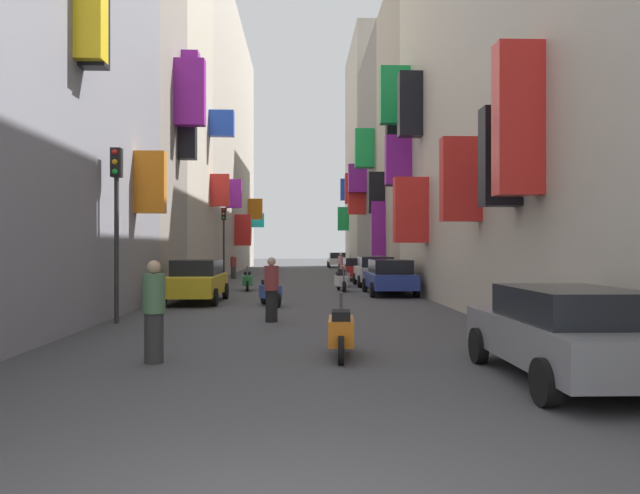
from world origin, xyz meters
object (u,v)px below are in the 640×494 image
Objects in this scene: parked_car_yellow at (197,280)px; pedestrian_near_left at (154,312)px; parked_car_red at (358,268)px; pedestrian_near_right at (233,266)px; pedestrian_mid_street at (341,264)px; parked_car_blue at (389,276)px; parked_car_white at (337,260)px; scooter_white at (341,281)px; parked_car_silver at (375,271)px; traffic_light_near_corner at (224,231)px; pedestrian_crossing at (271,290)px; scooter_blue at (270,292)px; traffic_light_far_corner at (116,205)px; parked_car_grey at (566,332)px; scooter_silver at (343,277)px; scooter_green at (247,280)px; scooter_orange at (341,331)px.

pedestrian_near_left is at bearing -83.59° from parked_car_yellow.
pedestrian_near_right is (-7.68, 1.77, 0.06)m from parked_car_red.
pedestrian_near_left is 32.36m from pedestrian_mid_street.
pedestrian_near_right reaches higher than parked_car_blue.
parked_car_white is 2.27× the size of scooter_white.
parked_car_white is (-0.21, 27.70, -0.01)m from parked_car_silver.
traffic_light_near_corner reaches higher than parked_car_yellow.
pedestrian_crossing is 21.12m from traffic_light_near_corner.
parked_car_blue reaches higher than scooter_blue.
traffic_light_far_corner is (-2.26, 5.21, 2.20)m from pedestrian_near_left.
pedestrian_mid_street is (1.05, 15.73, 0.32)m from scooter_white.
pedestrian_near_left is 0.38× the size of traffic_light_far_corner.
pedestrian_mid_street is at bearing 92.67° from parked_car_blue.
pedestrian_crossing is 5.67m from pedestrian_near_left.
pedestrian_near_left is 6.09m from traffic_light_far_corner.
scooter_blue is (-4.81, -9.96, -0.32)m from parked_car_silver.
traffic_light_far_corner is (-8.32, -42.15, 2.30)m from parked_car_white.
parked_car_grey is 2.38× the size of scooter_blue.
scooter_silver is at bearing -102.80° from parked_car_red.
pedestrian_mid_street reaches higher than parked_car_grey.
scooter_green and scooter_blue have the same top height.
parked_car_blue is 0.99× the size of parked_car_white.
scooter_silver is at bearing 94.66° from parked_car_grey.
traffic_light_far_corner reaches higher than pedestrian_crossing.
scooter_blue is at bearing -79.39° from pedestrian_near_right.
traffic_light_far_corner reaches higher than pedestrian_near_left.
traffic_light_far_corner reaches higher than parked_car_grey.
traffic_light_near_corner is (-8.17, 0.91, 2.28)m from parked_car_red.
parked_car_silver is 2.26× the size of pedestrian_near_left.
parked_car_grey is at bearing -85.34° from scooter_silver.
parked_car_blue is at bearing 90.63° from parked_car_grey.
pedestrian_crossing is at bearing 123.41° from parked_car_grey.
pedestrian_near_left is (-6.27, -19.66, 0.09)m from parked_car_silver.
parked_car_yellow reaches higher than scooter_white.
parked_car_red is 2.73× the size of pedestrian_near_right.
scooter_blue is at bearing -99.94° from pedestrian_mid_street.
pedestrian_crossing is at bearing -102.00° from parked_car_red.
pedestrian_crossing is (-4.63, 7.02, 0.12)m from parked_car_grey.
pedestrian_mid_street is (7.11, 5.01, 0.01)m from pedestrian_near_right.
parked_car_grey is 33.55m from pedestrian_mid_street.
traffic_light_far_corner is (-1.03, -5.80, 2.27)m from parked_car_yellow.
parked_car_white is 48.98m from parked_car_grey.
traffic_light_far_corner reaches higher than parked_car_yellow.
parked_car_red is at bearing 83.77° from scooter_orange.
parked_car_blue is 14.72m from traffic_light_near_corner.
pedestrian_mid_street reaches higher than parked_car_yellow.
scooter_silver and scooter_green have the same top height.
pedestrian_near_right is at bearing 88.67° from traffic_light_far_corner.
scooter_orange is at bearing -77.95° from traffic_light_near_corner.
pedestrian_crossing reaches higher than parked_car_silver.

